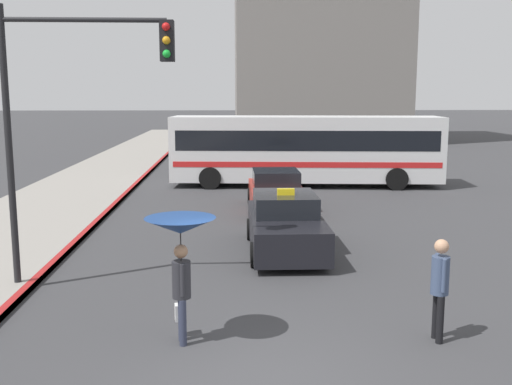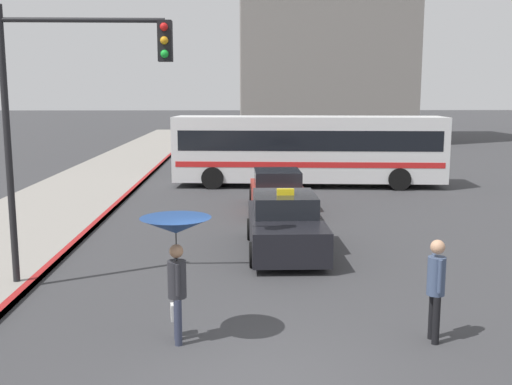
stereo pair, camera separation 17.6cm
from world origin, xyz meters
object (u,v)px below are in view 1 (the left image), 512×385
at_px(city_bus, 305,147).
at_px(traffic_light, 73,96).
at_px(pedestrian_with_umbrella, 181,240).
at_px(pedestrian_man, 440,282).
at_px(sedan_red, 276,192).
at_px(taxi, 285,225).

distance_m(city_bus, traffic_light, 15.75).
xyz_separation_m(pedestrian_with_umbrella, pedestrian_man, (4.21, -0.10, -0.72)).
distance_m(pedestrian_man, traffic_light, 7.81).
bearing_deg(city_bus, pedestrian_with_umbrella, 170.87).
xyz_separation_m(sedan_red, pedestrian_man, (1.80, -11.41, 0.37)).
height_order(pedestrian_man, traffic_light, traffic_light).
distance_m(taxi, city_bus, 11.58).
bearing_deg(city_bus, traffic_light, 159.90).
bearing_deg(pedestrian_man, pedestrian_with_umbrella, -89.66).
xyz_separation_m(taxi, pedestrian_with_umbrella, (-2.22, -5.73, 1.04)).
distance_m(taxi, pedestrian_man, 6.16).
height_order(sedan_red, city_bus, city_bus).
bearing_deg(sedan_red, pedestrian_man, 98.95).
xyz_separation_m(city_bus, traffic_light, (-6.51, -14.16, 2.29)).
relative_size(city_bus, pedestrian_with_umbrella, 5.71).
xyz_separation_m(pedestrian_with_umbrella, traffic_light, (-2.34, 2.94, 2.27)).
xyz_separation_m(city_bus, pedestrian_with_umbrella, (-4.17, -17.10, 0.02)).
bearing_deg(city_bus, pedestrian_man, -175.28).
relative_size(sedan_red, traffic_light, 0.73).
bearing_deg(traffic_light, pedestrian_with_umbrella, -51.52).
relative_size(pedestrian_with_umbrella, traffic_light, 0.36).
relative_size(pedestrian_with_umbrella, pedestrian_man, 1.22).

